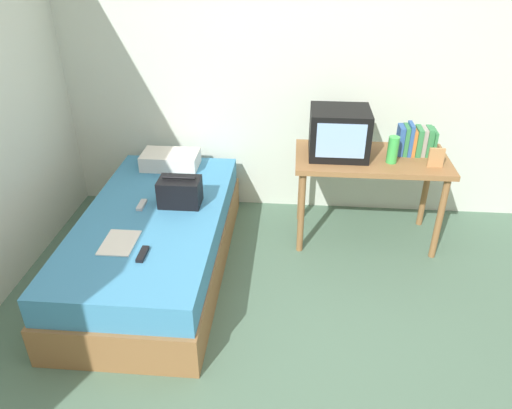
{
  "coord_description": "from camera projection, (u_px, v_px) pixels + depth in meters",
  "views": [
    {
      "loc": [
        0.01,
        -2.0,
        2.26
      ],
      "look_at": [
        -0.24,
        0.96,
        0.55
      ],
      "focal_mm": 34.01,
      "sensor_mm": 36.0,
      "label": 1
    }
  ],
  "objects": [
    {
      "name": "ground_plane",
      "position": [
        282.0,
        368.0,
        2.85
      ],
      "size": [
        8.0,
        8.0,
        0.0
      ],
      "primitive_type": "plane",
      "color": "#4C6B56"
    },
    {
      "name": "wall_back",
      "position": [
        296.0,
        62.0,
        3.93
      ],
      "size": [
        5.2,
        0.1,
        2.6
      ],
      "primitive_type": "cube",
      "color": "silver",
      "rests_on": "ground"
    },
    {
      "name": "bed",
      "position": [
        156.0,
        242.0,
        3.56
      ],
      "size": [
        1.0,
        2.0,
        0.49
      ],
      "color": "olive",
      "rests_on": "ground"
    },
    {
      "name": "desk",
      "position": [
        370.0,
        167.0,
        3.75
      ],
      "size": [
        1.16,
        0.6,
        0.73
      ],
      "color": "olive",
      "rests_on": "ground"
    },
    {
      "name": "tv",
      "position": [
        339.0,
        133.0,
        3.64
      ],
      "size": [
        0.44,
        0.39,
        0.36
      ],
      "color": "black",
      "rests_on": "desk"
    },
    {
      "name": "water_bottle",
      "position": [
        393.0,
        150.0,
        3.56
      ],
      "size": [
        0.08,
        0.08,
        0.2
      ],
      "primitive_type": "cylinder",
      "color": "green",
      "rests_on": "desk"
    },
    {
      "name": "book_row",
      "position": [
        416.0,
        141.0,
        3.69
      ],
      "size": [
        0.28,
        0.17,
        0.24
      ],
      "color": "#2D5699",
      "rests_on": "desk"
    },
    {
      "name": "picture_frame",
      "position": [
        436.0,
        158.0,
        3.51
      ],
      "size": [
        0.11,
        0.02,
        0.14
      ],
      "primitive_type": "cube",
      "color": "#B27F4C",
      "rests_on": "desk"
    },
    {
      "name": "pillow",
      "position": [
        171.0,
        160.0,
        4.08
      ],
      "size": [
        0.47,
        0.28,
        0.13
      ],
      "primitive_type": "cube",
      "color": "silver",
      "rests_on": "bed"
    },
    {
      "name": "handbag",
      "position": [
        180.0,
        192.0,
        3.51
      ],
      "size": [
        0.3,
        0.2,
        0.23
      ],
      "color": "black",
      "rests_on": "bed"
    },
    {
      "name": "magazine",
      "position": [
        119.0,
        243.0,
        3.11
      ],
      "size": [
        0.21,
        0.29,
        0.01
      ],
      "primitive_type": "cube",
      "color": "white",
      "rests_on": "bed"
    },
    {
      "name": "remote_dark",
      "position": [
        143.0,
        254.0,
        2.99
      ],
      "size": [
        0.04,
        0.16,
        0.02
      ],
      "primitive_type": "cube",
      "color": "black",
      "rests_on": "bed"
    },
    {
      "name": "remote_silver",
      "position": [
        142.0,
        205.0,
        3.52
      ],
      "size": [
        0.04,
        0.14,
        0.02
      ],
      "primitive_type": "cube",
      "color": "#B7B7BC",
      "rests_on": "bed"
    }
  ]
}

